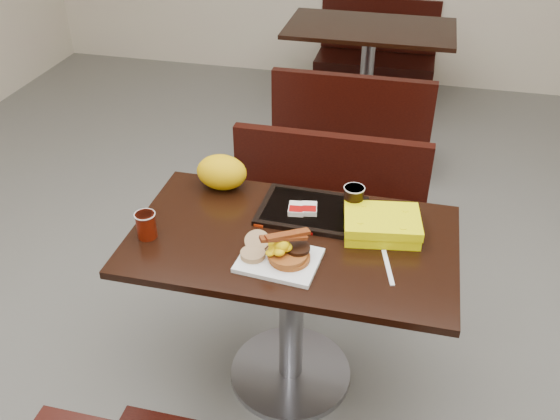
% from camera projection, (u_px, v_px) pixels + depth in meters
% --- Properties ---
extents(floor, '(6.00, 7.00, 0.01)m').
position_uv_depth(floor, '(290.00, 374.00, 2.65)').
color(floor, slate).
rests_on(floor, ground).
extents(table_near, '(1.20, 0.70, 0.75)m').
position_uv_depth(table_near, '(291.00, 312.00, 2.44)').
color(table_near, black).
rests_on(table_near, floor).
extents(bench_near_n, '(1.00, 0.46, 0.72)m').
position_uv_depth(bench_near_n, '(322.00, 218.00, 3.01)').
color(bench_near_n, black).
rests_on(bench_near_n, floor).
extents(table_far, '(1.20, 0.70, 0.75)m').
position_uv_depth(table_far, '(366.00, 76.00, 4.54)').
color(table_far, black).
rests_on(table_far, floor).
extents(bench_far_s, '(1.00, 0.46, 0.72)m').
position_uv_depth(bench_far_s, '(354.00, 117.00, 3.98)').
color(bench_far_s, black).
rests_on(bench_far_s, floor).
extents(bench_far_n, '(1.00, 0.46, 0.72)m').
position_uv_depth(bench_far_n, '(376.00, 48.00, 5.11)').
color(bench_far_n, black).
rests_on(bench_far_n, floor).
extents(platter, '(0.29, 0.24, 0.02)m').
position_uv_depth(platter, '(279.00, 260.00, 2.11)').
color(platter, white).
rests_on(platter, table_near).
extents(pancake_stack, '(0.17, 0.17, 0.03)m').
position_uv_depth(pancake_stack, '(289.00, 256.00, 2.09)').
color(pancake_stack, '#9B4419').
rests_on(pancake_stack, platter).
extents(sausage_patty, '(0.09, 0.09, 0.01)m').
position_uv_depth(sausage_patty, '(298.00, 248.00, 2.09)').
color(sausage_patty, black).
rests_on(sausage_patty, pancake_stack).
extents(scrambled_eggs, '(0.11, 0.10, 0.05)m').
position_uv_depth(scrambled_eggs, '(282.00, 246.00, 2.07)').
color(scrambled_eggs, yellow).
rests_on(scrambled_eggs, pancake_stack).
extents(bacon_strips, '(0.18, 0.15, 0.01)m').
position_uv_depth(bacon_strips, '(284.00, 237.00, 2.06)').
color(bacon_strips, '#430904').
rests_on(bacon_strips, scrambled_eggs).
extents(muffin_bottom, '(0.09, 0.09, 0.02)m').
position_uv_depth(muffin_bottom, '(253.00, 254.00, 2.11)').
color(muffin_bottom, tan).
rests_on(muffin_bottom, platter).
extents(muffin_top, '(0.10, 0.10, 0.05)m').
position_uv_depth(muffin_top, '(257.00, 241.00, 2.15)').
color(muffin_top, tan).
rests_on(muffin_top, platter).
extents(coffee_cup_near, '(0.09, 0.09, 0.10)m').
position_uv_depth(coffee_cup_near, '(146.00, 225.00, 2.21)').
color(coffee_cup_near, maroon).
rests_on(coffee_cup_near, table_near).
extents(fork, '(0.12, 0.03, 0.00)m').
position_uv_depth(fork, '(247.00, 270.00, 2.07)').
color(fork, white).
rests_on(fork, table_near).
extents(knife, '(0.06, 0.19, 0.00)m').
position_uv_depth(knife, '(388.00, 267.00, 2.08)').
color(knife, white).
rests_on(knife, table_near).
extents(condiment_syrup, '(0.04, 0.03, 0.01)m').
position_uv_depth(condiment_syrup, '(260.00, 224.00, 2.29)').
color(condiment_syrup, '#A22106').
rests_on(condiment_syrup, table_near).
extents(condiment_ketchup, '(0.05, 0.04, 0.01)m').
position_uv_depth(condiment_ketchup, '(310.00, 231.00, 2.26)').
color(condiment_ketchup, '#8C0504').
rests_on(condiment_ketchup, table_near).
extents(tray, '(0.41, 0.30, 0.02)m').
position_uv_depth(tray, '(312.00, 211.00, 2.36)').
color(tray, black).
rests_on(tray, table_near).
extents(hashbrown_sleeve_left, '(0.07, 0.09, 0.02)m').
position_uv_depth(hashbrown_sleeve_left, '(296.00, 209.00, 2.33)').
color(hashbrown_sleeve_left, silver).
rests_on(hashbrown_sleeve_left, tray).
extents(hashbrown_sleeve_right, '(0.07, 0.09, 0.02)m').
position_uv_depth(hashbrown_sleeve_right, '(309.00, 209.00, 2.34)').
color(hashbrown_sleeve_right, silver).
rests_on(hashbrown_sleeve_right, tray).
extents(coffee_cup_far, '(0.08, 0.08, 0.10)m').
position_uv_depth(coffee_cup_far, '(354.00, 199.00, 2.32)').
color(coffee_cup_far, black).
rests_on(coffee_cup_far, tray).
extents(clamshell, '(0.31, 0.25, 0.08)m').
position_uv_depth(clamshell, '(382.00, 225.00, 2.23)').
color(clamshell, '#FFF604').
rests_on(clamshell, table_near).
extents(paper_bag, '(0.24, 0.20, 0.14)m').
position_uv_depth(paper_bag, '(222.00, 172.00, 2.48)').
color(paper_bag, '#F3A308').
rests_on(paper_bag, table_near).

